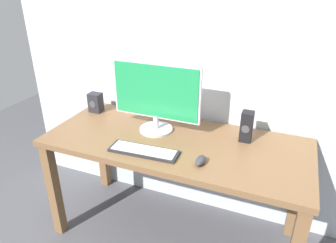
{
  "coord_description": "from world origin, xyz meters",
  "views": [
    {
      "loc": [
        0.6,
        -1.59,
        1.71
      ],
      "look_at": [
        -0.05,
        0.0,
        0.88
      ],
      "focal_mm": 33.3,
      "sensor_mm": 36.0,
      "label": 1
    }
  ],
  "objects_px": {
    "mouse": "(201,160)",
    "speaker_left": "(96,103)",
    "desk": "(175,154)",
    "keyboard_primary": "(144,151)",
    "monitor": "(156,96)",
    "speaker_right": "(247,126)"
  },
  "relations": [
    {
      "from": "mouse",
      "to": "speaker_left",
      "type": "relative_size",
      "value": 0.71
    },
    {
      "from": "desk",
      "to": "keyboard_primary",
      "type": "distance_m",
      "value": 0.26
    },
    {
      "from": "mouse",
      "to": "speaker_left",
      "type": "xyz_separation_m",
      "value": [
        -0.93,
        0.38,
        0.05
      ]
    },
    {
      "from": "keyboard_primary",
      "to": "mouse",
      "type": "bearing_deg",
      "value": 1.94
    },
    {
      "from": "desk",
      "to": "keyboard_primary",
      "type": "relative_size",
      "value": 3.94
    },
    {
      "from": "monitor",
      "to": "speaker_right",
      "type": "distance_m",
      "value": 0.59
    },
    {
      "from": "speaker_right",
      "to": "mouse",
      "type": "bearing_deg",
      "value": -116.73
    },
    {
      "from": "monitor",
      "to": "mouse",
      "type": "relative_size",
      "value": 5.78
    },
    {
      "from": "speaker_left",
      "to": "monitor",
      "type": "bearing_deg",
      "value": -10.79
    },
    {
      "from": "desk",
      "to": "speaker_left",
      "type": "distance_m",
      "value": 0.76
    },
    {
      "from": "speaker_left",
      "to": "desk",
      "type": "bearing_deg",
      "value": -14.89
    },
    {
      "from": "speaker_left",
      "to": "mouse",
      "type": "bearing_deg",
      "value": -22.36
    },
    {
      "from": "desk",
      "to": "mouse",
      "type": "height_order",
      "value": "mouse"
    },
    {
      "from": "desk",
      "to": "speaker_right",
      "type": "relative_size",
      "value": 8.55
    },
    {
      "from": "keyboard_primary",
      "to": "speaker_right",
      "type": "distance_m",
      "value": 0.65
    },
    {
      "from": "keyboard_primary",
      "to": "speaker_left",
      "type": "distance_m",
      "value": 0.72
    },
    {
      "from": "desk",
      "to": "speaker_right",
      "type": "xyz_separation_m",
      "value": [
        0.4,
        0.16,
        0.2
      ]
    },
    {
      "from": "monitor",
      "to": "mouse",
      "type": "distance_m",
      "value": 0.53
    },
    {
      "from": "desk",
      "to": "monitor",
      "type": "relative_size",
      "value": 2.78
    },
    {
      "from": "monitor",
      "to": "desk",
      "type": "bearing_deg",
      "value": -27.07
    },
    {
      "from": "mouse",
      "to": "monitor",
      "type": "bearing_deg",
      "value": 147.01
    },
    {
      "from": "monitor",
      "to": "speaker_right",
      "type": "bearing_deg",
      "value": 7.86
    }
  ]
}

